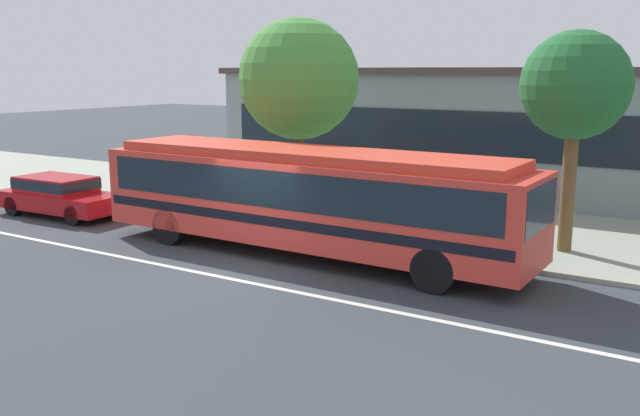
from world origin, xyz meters
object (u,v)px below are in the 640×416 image
(sedan_behind_bus, at_px, (59,194))
(bus_stop_sign, at_px, (452,195))
(pedestrian_waiting_near_sign, at_px, (250,186))
(street_tree_near_stop, at_px, (299,80))
(transit_bus, at_px, (307,194))
(street_tree_mid_block, at_px, (575,87))

(sedan_behind_bus, bearing_deg, bus_stop_sign, 8.71)
(sedan_behind_bus, xyz_separation_m, bus_stop_sign, (12.71, 1.95, 0.88))
(pedestrian_waiting_near_sign, height_order, street_tree_near_stop, street_tree_near_stop)
(transit_bus, distance_m, street_tree_mid_block, 7.14)
(bus_stop_sign, height_order, street_tree_mid_block, street_tree_mid_block)
(sedan_behind_bus, height_order, street_tree_near_stop, street_tree_near_stop)
(sedan_behind_bus, distance_m, bus_stop_sign, 12.89)
(street_tree_near_stop, bearing_deg, transit_bus, -53.88)
(transit_bus, height_order, pedestrian_waiting_near_sign, transit_bus)
(transit_bus, height_order, street_tree_near_stop, street_tree_near_stop)
(bus_stop_sign, relative_size, street_tree_near_stop, 0.37)
(sedan_behind_bus, xyz_separation_m, street_tree_mid_block, (15.14, 3.65, 3.55))
(transit_bus, distance_m, street_tree_near_stop, 5.07)
(pedestrian_waiting_near_sign, distance_m, street_tree_near_stop, 3.66)
(sedan_behind_bus, height_order, pedestrian_waiting_near_sign, pedestrian_waiting_near_sign)
(transit_bus, bearing_deg, street_tree_mid_block, 31.79)
(bus_stop_sign, xyz_separation_m, street_tree_near_stop, (-5.69, 1.62, 2.80))
(bus_stop_sign, xyz_separation_m, street_tree_mid_block, (2.43, 1.70, 2.67))
(bus_stop_sign, bearing_deg, sedan_behind_bus, -171.29)
(transit_bus, distance_m, sedan_behind_bus, 9.55)
(transit_bus, distance_m, pedestrian_waiting_near_sign, 4.70)
(bus_stop_sign, bearing_deg, transit_bus, -150.81)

